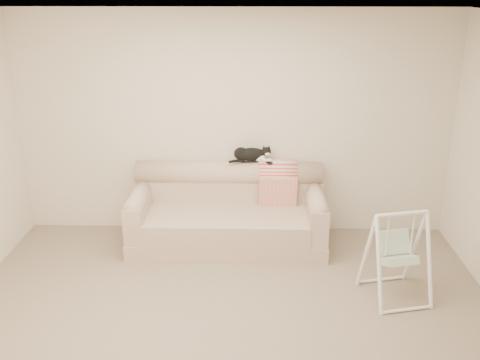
{
  "coord_description": "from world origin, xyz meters",
  "views": [
    {
      "loc": [
        0.23,
        -3.98,
        2.86
      ],
      "look_at": [
        0.09,
        1.27,
        0.9
      ],
      "focal_mm": 40.0,
      "sensor_mm": 36.0,
      "label": 1
    }
  ],
  "objects_px": {
    "remote_a": "(249,161)",
    "remote_b": "(266,162)",
    "tuxedo_cat": "(251,154)",
    "baby_swing": "(397,255)",
    "sofa": "(228,214)"
  },
  "relations": [
    {
      "from": "remote_a",
      "to": "remote_b",
      "type": "height_order",
      "value": "remote_a"
    },
    {
      "from": "tuxedo_cat",
      "to": "baby_swing",
      "type": "xyz_separation_m",
      "value": [
        1.39,
        -1.34,
        -0.55
      ]
    },
    {
      "from": "sofa",
      "to": "remote_a",
      "type": "xyz_separation_m",
      "value": [
        0.24,
        0.25,
        0.56
      ]
    },
    {
      "from": "remote_a",
      "to": "baby_swing",
      "type": "relative_size",
      "value": 0.21
    },
    {
      "from": "remote_a",
      "to": "tuxedo_cat",
      "type": "bearing_deg",
      "value": -11.79
    },
    {
      "from": "remote_a",
      "to": "tuxedo_cat",
      "type": "relative_size",
      "value": 0.37
    },
    {
      "from": "sofa",
      "to": "baby_swing",
      "type": "height_order",
      "value": "sofa"
    },
    {
      "from": "sofa",
      "to": "tuxedo_cat",
      "type": "relative_size",
      "value": 4.42
    },
    {
      "from": "remote_b",
      "to": "tuxedo_cat",
      "type": "distance_m",
      "value": 0.19
    },
    {
      "from": "remote_a",
      "to": "tuxedo_cat",
      "type": "height_order",
      "value": "tuxedo_cat"
    },
    {
      "from": "sofa",
      "to": "remote_b",
      "type": "bearing_deg",
      "value": 27.23
    },
    {
      "from": "sofa",
      "to": "remote_a",
      "type": "relative_size",
      "value": 11.86
    },
    {
      "from": "remote_b",
      "to": "remote_a",
      "type": "bearing_deg",
      "value": 172.3
    },
    {
      "from": "remote_a",
      "to": "remote_b",
      "type": "xyz_separation_m",
      "value": [
        0.2,
        -0.03,
        -0.0
      ]
    },
    {
      "from": "sofa",
      "to": "baby_swing",
      "type": "relative_size",
      "value": 2.47
    }
  ]
}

